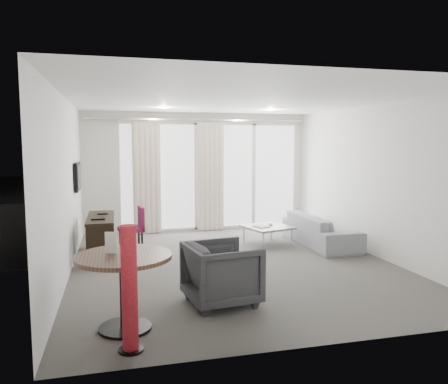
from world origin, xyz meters
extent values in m
cube|color=#504E49|center=(0.00, 0.00, 0.00)|extent=(5.00, 6.00, 0.00)
cube|color=white|center=(0.00, 0.00, 2.60)|extent=(5.00, 6.00, 0.00)
cube|color=silver|center=(-2.50, 0.00, 1.30)|extent=(0.00, 6.00, 2.60)
cube|color=silver|center=(2.50, 0.00, 1.30)|extent=(0.00, 6.00, 2.60)
cube|color=silver|center=(0.00, -3.00, 1.30)|extent=(5.00, 0.00, 2.60)
cylinder|color=#FFE0B2|center=(-0.90, 1.60, 2.59)|extent=(0.12, 0.12, 0.02)
cylinder|color=#FFE0B2|center=(1.20, 1.60, 2.59)|extent=(0.12, 0.12, 0.02)
cylinder|color=#AA1E27|center=(-1.71, -2.66, 0.59)|extent=(0.31, 0.31, 1.19)
imported|color=#333336|center=(-0.60, -1.68, 0.37)|extent=(0.93, 0.91, 0.75)
imported|color=gray|center=(1.98, 0.89, 0.29)|extent=(0.77, 1.98, 0.58)
cube|color=#4D4D50|center=(0.30, 4.50, -0.06)|extent=(5.60, 3.00, 0.12)
camera|label=1|loc=(-1.82, -6.63, 1.91)|focal=35.00mm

